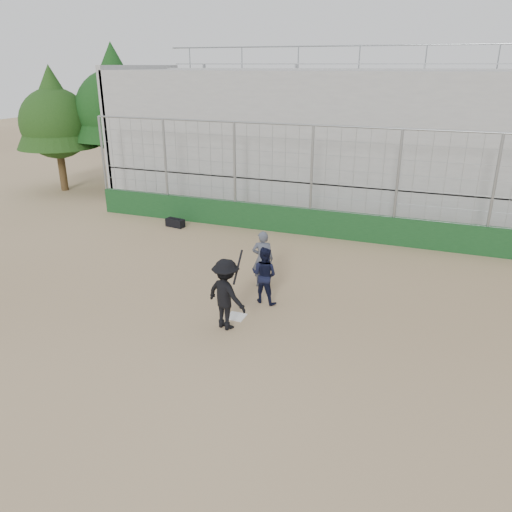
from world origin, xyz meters
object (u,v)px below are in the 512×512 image
(catcher_crouched, at_px, (264,284))
(equipment_bag, at_px, (175,223))
(batter_at_plate, at_px, (226,294))
(umpire, at_px, (263,262))

(catcher_crouched, bearing_deg, equipment_bag, 137.75)
(batter_at_plate, relative_size, equipment_bag, 2.40)
(catcher_crouched, height_order, equipment_bag, catcher_crouched)
(catcher_crouched, xyz_separation_m, equipment_bag, (-5.55, 5.04, -0.37))
(catcher_crouched, bearing_deg, umpire, 112.14)
(batter_at_plate, distance_m, umpire, 2.58)
(catcher_crouched, xyz_separation_m, umpire, (-0.40, 0.98, 0.21))
(umpire, relative_size, equipment_bag, 1.87)
(umpire, bearing_deg, batter_at_plate, 75.22)
(catcher_crouched, relative_size, equipment_bag, 1.35)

